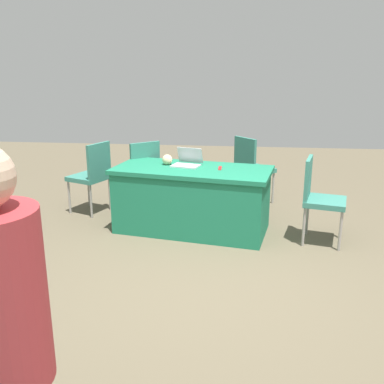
{
  "coord_description": "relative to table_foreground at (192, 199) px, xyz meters",
  "views": [
    {
      "loc": [
        -0.29,
        3.49,
        1.91
      ],
      "look_at": [
        0.11,
        0.03,
        0.9
      ],
      "focal_mm": 40.56,
      "sensor_mm": 36.0,
      "label": 1
    }
  ],
  "objects": [
    {
      "name": "ground_plane",
      "position": [
        -0.27,
        1.42,
        -0.39
      ],
      "size": [
        14.4,
        14.4,
        0.0
      ],
      "primitive_type": "plane",
      "color": "brown"
    },
    {
      "name": "table_foreground",
      "position": [
        0.0,
        0.0,
        0.0
      ],
      "size": [
        1.94,
        1.15,
        0.77
      ],
      "rotation": [
        0.0,
        0.0,
        -0.18
      ],
      "color": "#1E7A56",
      "rests_on": "ground"
    },
    {
      "name": "chair_near_front",
      "position": [
        -0.71,
        -1.15,
        0.17
      ],
      "size": [
        0.62,
        0.62,
        0.97
      ],
      "rotation": [
        0.0,
        0.0,
        2.29
      ],
      "color": "#9E9993",
      "rests_on": "ground"
    },
    {
      "name": "chair_tucked_left",
      "position": [
        -1.43,
        0.2,
        0.16
      ],
      "size": [
        0.53,
        0.53,
        0.96
      ],
      "rotation": [
        0.0,
        0.0,
        1.33
      ],
      "color": "#9E9993",
      "rests_on": "ground"
    },
    {
      "name": "chair_aisle",
      "position": [
        1.39,
        -0.49,
        0.17
      ],
      "size": [
        0.58,
        0.58,
        0.96
      ],
      "rotation": [
        0.0,
        0.0,
        4.32
      ],
      "color": "#9E9993",
      "rests_on": "ground"
    },
    {
      "name": "chair_by_pillar",
      "position": [
        0.76,
        -0.64,
        0.17
      ],
      "size": [
        0.62,
        0.62,
        0.97
      ],
      "rotation": [
        0.0,
        0.0,
        3.84
      ],
      "color": "#9E9993",
      "rests_on": "ground"
    },
    {
      "name": "person_attendee_standing",
      "position": [
        0.26,
        3.67,
        0.56
      ],
      "size": [
        0.48,
        0.48,
        1.69
      ],
      "rotation": [
        0.0,
        0.0,
        2.44
      ],
      "color": "#26262D",
      "rests_on": "ground"
    },
    {
      "name": "laptop_silver",
      "position": [
        0.08,
        -0.11,
        0.42
      ],
      "size": [
        0.38,
        0.36,
        0.21
      ],
      "rotation": [
        0.0,
        0.0,
        -0.26
      ],
      "color": "silver",
      "rests_on": "table_foreground"
    },
    {
      "name": "yarn_ball",
      "position": [
        0.32,
        -0.14,
        0.44
      ],
      "size": [
        0.12,
        0.12,
        0.12
      ],
      "primitive_type": "sphere",
      "color": "beige",
      "rests_on": "table_foreground"
    },
    {
      "name": "scissors_red",
      "position": [
        -0.32,
        -0.01,
        0.39
      ],
      "size": [
        0.04,
        0.18,
        0.01
      ],
      "primitive_type": "cube",
      "rotation": [
        0.0,
        0.0,
        1.58
      ],
      "color": "red",
      "rests_on": "table_foreground"
    }
  ]
}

